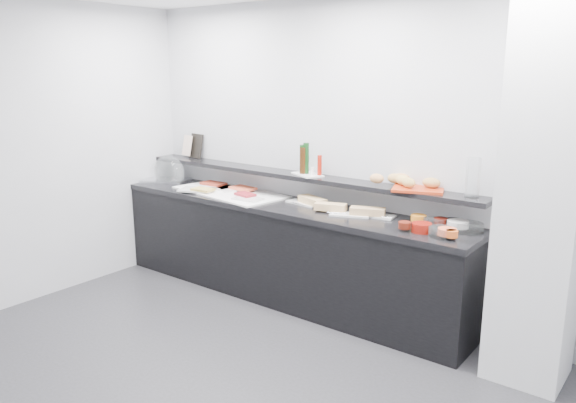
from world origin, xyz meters
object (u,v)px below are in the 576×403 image
Objects in this scene: sandwich_plate_mid at (350,215)px; framed_print at (196,146)px; carafe at (473,178)px; cloche_base at (166,181)px; condiment_tray at (308,175)px; bread_tray at (418,189)px.

framed_print reaches higher than sandwich_plate_mid.
carafe reaches higher than framed_print.
cloche_base is 1.57× the size of condiment_tray.
cloche_base is 1.19× the size of bread_tray.
framed_print is 0.66× the size of bread_tray.
condiment_tray reaches higher than sandwich_plate_mid.
cloche_base is 1.79× the size of framed_print.
carafe is (0.93, 0.19, 0.39)m from sandwich_plate_mid.
carafe is (3.03, -0.07, 0.02)m from framed_print.
framed_print is 2.61m from bread_tray.
condiment_tray is (1.72, 0.19, 0.24)m from cloche_base.
cloche_base is 1.55× the size of carafe.
sandwich_plate_mid is 0.60m from bread_tray.
framed_print is 3.03m from carafe.
sandwich_plate_mid is at bearing 0.49° from framed_print.
carafe is at bearing 6.37° from framed_print.
bread_tray is at bearing 24.87° from condiment_tray.
sandwich_plate_mid is at bearing -22.22° from cloche_base.
carafe reaches higher than bread_tray.
cloche_base is 1.75m from condiment_tray.
condiment_tray is 1.50m from carafe.
framed_print is at bearing 178.60° from carafe.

